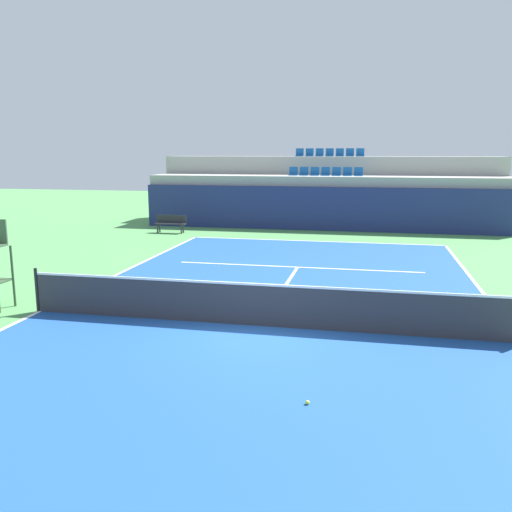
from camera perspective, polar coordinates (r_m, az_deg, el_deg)
name	(u,v)px	position (r m, az deg, el deg)	size (l,w,h in m)	color
ground_plane	(259,326)	(12.12, 0.35, -7.43)	(80.00, 80.00, 0.00)	#4C8C4C
court_surface	(259,326)	(12.12, 0.35, -7.40)	(11.00, 24.00, 0.01)	#1E4C99
baseline_far	(314,241)	(23.64, 6.20, 1.57)	(11.00, 0.10, 0.00)	white
sideline_left	(40,311)	(14.20, -21.83, -5.42)	(0.10, 24.00, 0.00)	white
service_line_far	(298,267)	(18.22, 4.41, -1.18)	(8.26, 0.10, 0.00)	white
centre_service_line	(282,290)	(15.14, 2.80, -3.65)	(0.10, 6.40, 0.00)	white
back_wall	(322,209)	(26.95, 7.01, 4.97)	(18.21, 0.30, 2.15)	navy
stands_tier_lower	(325,201)	(28.27, 7.26, 5.74)	(18.21, 2.40, 2.64)	#9E9E99
stands_tier_upper	(328,189)	(30.62, 7.67, 7.02)	(18.21, 2.40, 3.61)	#9E9E99
seating_row_lower	(325,173)	(28.27, 7.35, 8.67)	(3.78, 0.44, 0.44)	#145193
seating_row_upper	(329,154)	(30.65, 7.77, 10.63)	(3.78, 0.44, 0.44)	#145193
tennis_net	(259,304)	(11.97, 0.36, -5.12)	(11.08, 0.08, 1.07)	black
player_bench	(171,222)	(26.32, -9.00, 3.53)	(1.50, 0.40, 0.85)	#232328
tennis_ball_0	(307,402)	(8.59, 5.46, -15.15)	(0.07, 0.07, 0.07)	#CCE033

